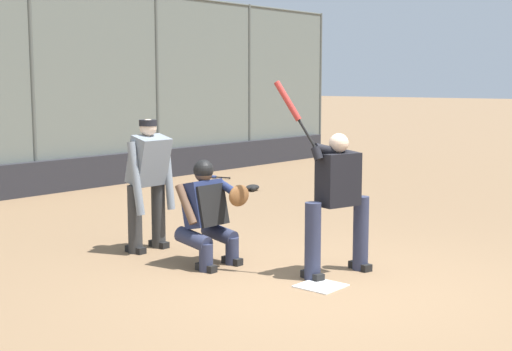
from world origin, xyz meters
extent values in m
plane|color=#846647|center=(0.00, 0.00, 0.00)|extent=(160.00, 160.00, 0.00)
cube|color=white|center=(0.00, 0.00, 0.01)|extent=(0.43, 0.43, 0.01)
cylinder|color=#515651|center=(-10.63, -7.55, 1.98)|extent=(0.08, 0.08, 3.96)
cylinder|color=#515651|center=(-7.60, -7.55, 1.98)|extent=(0.08, 0.08, 3.96)
cylinder|color=#515651|center=(-4.56, -7.55, 1.98)|extent=(0.08, 0.08, 3.96)
cylinder|color=#515651|center=(-1.52, -7.55, 1.98)|extent=(0.08, 0.08, 3.96)
cylinder|color=#2D334C|center=(-0.83, -0.05, 0.41)|extent=(0.17, 0.17, 0.83)
cube|color=black|center=(-0.83, -0.05, 0.04)|extent=(0.18, 0.30, 0.08)
cylinder|color=#2D334C|center=(-0.16, -0.22, 0.41)|extent=(0.17, 0.17, 0.83)
cube|color=black|center=(-0.16, -0.22, 0.04)|extent=(0.18, 0.30, 0.08)
cube|color=black|center=(-0.49, -0.13, 1.05)|extent=(0.50, 0.36, 0.57)
sphere|color=beige|center=(-0.49, -0.13, 1.44)|extent=(0.21, 0.21, 0.21)
cylinder|color=black|center=(-0.49, -0.16, 1.34)|extent=(0.58, 0.29, 0.22)
cylinder|color=black|center=(-0.23, -0.23, 1.34)|extent=(0.10, 0.14, 0.16)
sphere|color=black|center=(-0.23, -0.25, 1.40)|extent=(0.04, 0.04, 0.04)
cylinder|color=black|center=(-0.20, -0.34, 1.54)|extent=(0.09, 0.20, 0.30)
cylinder|color=maroon|center=(-0.13, -0.54, 1.89)|extent=(0.16, 0.31, 0.43)
cylinder|color=#2D334C|center=(-0.08, -1.30, 0.16)|extent=(0.16, 0.16, 0.31)
cylinder|color=#2D334C|center=(-0.08, -1.50, 0.33)|extent=(0.20, 0.48, 0.24)
cube|color=black|center=(-0.08, -1.30, 0.04)|extent=(0.11, 0.26, 0.08)
cylinder|color=#2D334C|center=(0.34, -1.31, 0.16)|extent=(0.16, 0.16, 0.31)
cylinder|color=#2D334C|center=(0.33, -1.52, 0.33)|extent=(0.20, 0.48, 0.24)
cube|color=black|center=(0.34, -1.31, 0.04)|extent=(0.11, 0.26, 0.08)
cube|color=navy|center=(0.12, -1.55, 0.71)|extent=(0.46, 0.38, 0.56)
cube|color=black|center=(0.13, -1.40, 0.71)|extent=(0.41, 0.15, 0.46)
sphere|color=brown|center=(0.12, -1.55, 1.06)|extent=(0.21, 0.21, 0.21)
sphere|color=black|center=(0.12, -1.55, 1.09)|extent=(0.23, 0.23, 0.23)
cylinder|color=navy|center=(-0.04, -1.30, 0.88)|extent=(0.31, 0.53, 0.16)
ellipsoid|color=brown|center=(0.07, -1.06, 0.84)|extent=(0.30, 0.11, 0.24)
cylinder|color=brown|center=(0.39, -1.56, 0.73)|extent=(0.10, 0.32, 0.45)
cylinder|color=#333333|center=(-0.10, -2.58, 0.42)|extent=(0.17, 0.17, 0.84)
cube|color=black|center=(-0.10, -2.58, 0.04)|extent=(0.11, 0.28, 0.08)
cylinder|color=#333333|center=(0.29, -2.58, 0.42)|extent=(0.17, 0.17, 0.84)
cube|color=black|center=(0.29, -2.58, 0.04)|extent=(0.11, 0.28, 0.08)
cube|color=gray|center=(0.09, -2.52, 1.13)|extent=(0.45, 0.40, 0.64)
sphere|color=beige|center=(0.09, -2.52, 1.53)|extent=(0.21, 0.21, 0.21)
cylinder|color=black|center=(0.09, -2.52, 1.59)|extent=(0.22, 0.22, 0.07)
cylinder|color=gray|center=(-0.17, -2.46, 0.94)|extent=(0.14, 0.24, 0.89)
cylinder|color=gray|center=(0.36, -2.46, 0.94)|extent=(0.14, 0.24, 0.89)
sphere|color=black|center=(-5.33, -6.15, 0.03)|extent=(0.04, 0.04, 0.04)
cylinder|color=black|center=(-5.29, -6.32, 0.03)|extent=(0.10, 0.35, 0.03)
cylinder|color=#334789|center=(-5.21, -6.72, 0.03)|extent=(0.16, 0.49, 0.07)
ellipsoid|color=black|center=(-4.46, -4.75, 0.06)|extent=(0.33, 0.21, 0.12)
ellipsoid|color=black|center=(-4.36, -4.65, 0.05)|extent=(0.12, 0.09, 0.10)
camera|label=1|loc=(5.85, 4.09, 2.09)|focal=50.00mm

